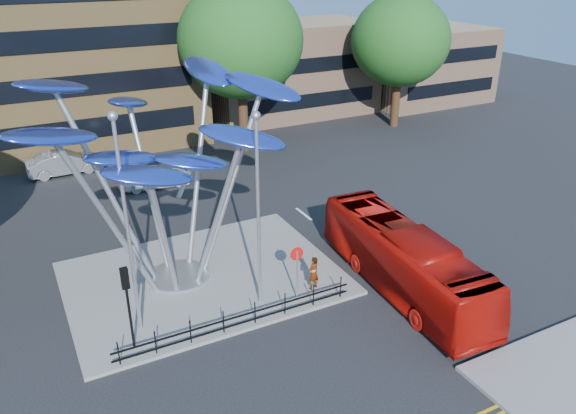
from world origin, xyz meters
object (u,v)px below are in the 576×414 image
street_lamp_left (125,209)px  red_bus (403,260)px  tree_far (400,41)px  parked_car_mid (64,163)px  tree_right (241,40)px  parked_car_right (154,176)px  leaf_sculpture (163,135)px  pedestrian (313,273)px  street_lamp_right (258,195)px  traffic_light_island (127,291)px  no_entry_sign_island (297,264)px

street_lamp_left → red_bus: street_lamp_left is taller
tree_far → parked_car_mid: bearing=177.9°
tree_right → tree_far: tree_right is taller
street_lamp_left → parked_car_mid: bearing=90.6°
street_lamp_left → parked_car_right: (4.56, 14.58, -4.70)m
tree_far → red_bus: 26.47m
leaf_sculpture → street_lamp_left: 4.28m
tree_far → parked_car_mid: tree_far is taller
street_lamp_left → parked_car_right: size_ratio=1.93×
tree_right → street_lamp_left: 22.49m
tree_right → pedestrian: tree_right is taller
tree_right → pedestrian: size_ratio=7.71×
tree_right → parked_car_mid: 14.65m
leaf_sculpture → red_bus: bearing=-32.2°
street_lamp_left → street_lamp_right: 5.03m
red_bus → traffic_light_island: bearing=177.8°
red_bus → no_entry_sign_island: bearing=168.4°
red_bus → tree_far: bearing=57.5°
leaf_sculpture → parked_car_right: leaf_sculpture is taller
tree_right → leaf_sculpture: 18.37m
leaf_sculpture → street_lamp_right: 4.83m
leaf_sculpture → parked_car_mid: bearing=99.1°
tree_far → pedestrian: tree_far is taller
street_lamp_right → tree_far: bearing=41.5°
parked_car_mid → street_lamp_right: bearing=-167.6°
tree_far → traffic_light_island: 33.61m
street_lamp_right → leaf_sculpture: bearing=124.9°
tree_right → parked_car_right: (-7.94, -3.92, -7.38)m
no_entry_sign_island → parked_car_right: no_entry_sign_island is taller
parked_car_right → leaf_sculpture: bearing=172.9°
tree_far → street_lamp_left: bearing=-145.1°
red_bus → parked_car_mid: bearing=121.5°
no_entry_sign_island → parked_car_mid: bearing=108.1°
tree_right → traffic_light_island: (-13.00, -19.50, -5.42)m
parked_car_mid → red_bus: bearing=-154.8°
tree_far → parked_car_mid: 27.45m
tree_far → leaf_sculpture: bearing=-147.5°
no_entry_sign_island → street_lamp_left: bearing=171.4°
street_lamp_left → red_bus: 11.98m
tree_far → red_bus: size_ratio=1.03×
tree_far → leaf_sculpture: tree_far is taller
traffic_light_island → parked_car_right: 16.50m
tree_right → tree_far: size_ratio=1.12×
no_entry_sign_island → tree_right: bearing=72.9°
tree_far → pedestrian: 27.69m
tree_far → pedestrian: bearing=-134.7°
tree_right → street_lamp_left: bearing=-124.0°
leaf_sculpture → traffic_light_island: 6.65m
street_lamp_right → traffic_light_island: street_lamp_right is taller
street_lamp_left → red_bus: bearing=-11.6°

